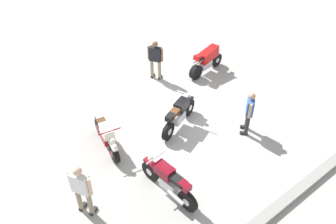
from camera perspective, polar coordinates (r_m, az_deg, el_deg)
The scene contains 9 objects.
ground_plane at distance 12.09m, azimuth 0.81°, elevation -1.33°, with size 40.00×40.00×0.00m, color #9E9E99.
curb_edge at distance 10.02m, azimuth 17.94°, elevation -14.60°, with size 14.00×0.30×0.15m, color gray.
motorcycle_red_sportbike at distance 14.39m, azimuth 6.47°, elevation 8.65°, with size 1.96×0.70×1.14m.
motorcycle_maroon_cruiser at distance 9.50m, azimuth 0.10°, elevation -11.37°, with size 0.70×2.09×1.09m.
motorcycle_cream_vintage at distance 10.97m, azimuth -10.23°, elevation -3.80°, with size 0.78×1.95×1.07m.
motorcycle_black_cruiser at distance 11.51m, azimuth 1.80°, elevation -0.40°, with size 1.98×0.95×1.09m.
person_in_white_shirt at distance 9.02m, azimuth -14.21°, elevation -12.07°, with size 0.48×0.63×1.73m.
person_in_black_shirt at distance 13.73m, azimuth -2.10°, elevation 8.97°, with size 0.49×0.59×1.66m.
person_in_blue_shirt at distance 11.38m, azimuth 13.34°, elevation 0.18°, with size 0.54×0.51×1.58m.
Camera 1 is at (5.75, 7.15, 7.87)m, focal length 36.72 mm.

